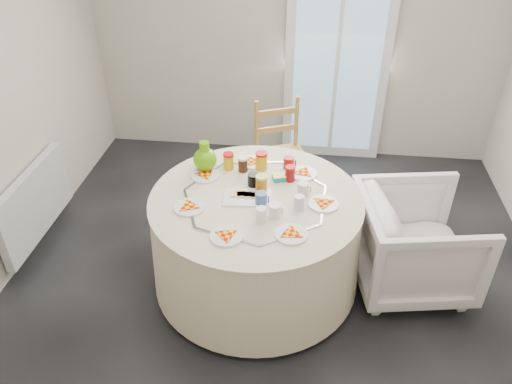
# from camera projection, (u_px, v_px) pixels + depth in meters

# --- Properties ---
(floor) EXTENTS (4.00, 4.00, 0.00)m
(floor) POSITION_uv_depth(u_px,v_px,m) (276.00, 277.00, 3.80)
(floor) COLOR black
(floor) RESTS_ON ground
(wall_back) EXTENTS (4.00, 0.02, 2.60)m
(wall_back) POSITION_uv_depth(u_px,v_px,m) (297.00, 28.00, 4.71)
(wall_back) COLOR #BCB5A3
(wall_back) RESTS_ON floor
(glass_door) EXTENTS (1.00, 0.08, 2.10)m
(glass_door) POSITION_uv_depth(u_px,v_px,m) (338.00, 58.00, 4.77)
(glass_door) COLOR silver
(glass_door) RESTS_ON floor
(radiator) EXTENTS (0.07, 1.00, 0.55)m
(radiator) POSITION_uv_depth(u_px,v_px,m) (35.00, 203.00, 3.94)
(radiator) COLOR silver
(radiator) RESTS_ON floor
(table) EXTENTS (1.49, 1.49, 0.76)m
(table) POSITION_uv_depth(u_px,v_px,m) (256.00, 241.00, 3.57)
(table) COLOR beige
(table) RESTS_ON floor
(wooden_chair) EXTENTS (0.55, 0.54, 0.96)m
(wooden_chair) POSITION_uv_depth(u_px,v_px,m) (282.00, 157.00, 4.36)
(wooden_chair) COLOR #B3843F
(wooden_chair) RESTS_ON floor
(armchair) EXTENTS (0.87, 0.91, 0.81)m
(armchair) POSITION_uv_depth(u_px,v_px,m) (416.00, 240.00, 3.55)
(armchair) COLOR silver
(armchair) RESTS_ON floor
(place_settings) EXTENTS (1.40, 1.40, 0.02)m
(place_settings) POSITION_uv_depth(u_px,v_px,m) (256.00, 196.00, 3.35)
(place_settings) COLOR white
(place_settings) RESTS_ON table
(jar_cluster) EXTENTS (0.58, 0.44, 0.15)m
(jar_cluster) POSITION_uv_depth(u_px,v_px,m) (257.00, 166.00, 3.56)
(jar_cluster) COLOR brown
(jar_cluster) RESTS_ON table
(butter_tub) EXTENTS (0.13, 0.11, 0.04)m
(butter_tub) POSITION_uv_depth(u_px,v_px,m) (280.00, 176.00, 3.52)
(butter_tub) COLOR #0F877C
(butter_tub) RESTS_ON table
(green_pitcher) EXTENTS (0.23, 0.23, 0.22)m
(green_pitcher) POSITION_uv_depth(u_px,v_px,m) (205.00, 156.00, 3.59)
(green_pitcher) COLOR #58A004
(green_pitcher) RESTS_ON table
(cheese_platter) EXTENTS (0.34, 0.23, 0.04)m
(cheese_platter) POSITION_uv_depth(u_px,v_px,m) (247.00, 196.00, 3.34)
(cheese_platter) COLOR silver
(cheese_platter) RESTS_ON table
(mugs_glasses) EXTENTS (0.74, 0.74, 0.11)m
(mugs_glasses) POSITION_uv_depth(u_px,v_px,m) (278.00, 190.00, 3.34)
(mugs_glasses) COLOR #959595
(mugs_glasses) RESTS_ON table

